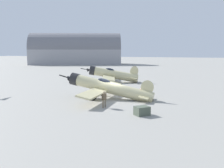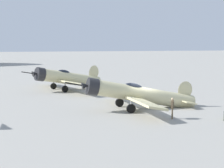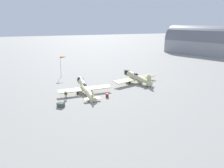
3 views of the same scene
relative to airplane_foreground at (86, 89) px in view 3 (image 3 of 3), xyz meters
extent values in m
plane|color=gray|center=(0.03, -0.52, -1.35)|extent=(400.00, 400.00, 0.00)
cylinder|color=beige|center=(0.03, -0.52, -0.07)|extent=(1.98, 10.18, 3.28)
cylinder|color=#232326|center=(-0.25, 4.29, 0.86)|extent=(1.57, 1.26, 1.65)
cone|color=#232326|center=(-0.29, 4.94, 0.99)|extent=(0.66, 0.69, 0.72)
cube|color=black|center=(-0.30, 5.09, 0.99)|extent=(0.67, 3.16, 0.70)
ellipsoid|color=black|center=(-0.03, 0.48, 0.72)|extent=(0.86, 1.84, 0.99)
cube|color=#C6BC89|center=(-0.04, 0.68, -0.22)|extent=(12.00, 2.33, 0.49)
ellipsoid|color=beige|center=(0.28, -4.73, 0.22)|extent=(0.22, 1.79, 1.91)
cube|color=#C6BC89|center=(0.27, -4.53, -0.78)|extent=(3.46, 1.30, 0.31)
cylinder|color=#999BA0|center=(-1.67, 1.19, -0.46)|extent=(0.14, 0.14, 0.99)
cylinder|color=black|center=(-1.67, 1.19, -0.95)|extent=(0.25, 0.81, 0.80)
cylinder|color=#999BA0|center=(1.52, 1.38, -0.46)|extent=(0.14, 0.14, 0.99)
cylinder|color=black|center=(1.52, 1.38, -0.95)|extent=(0.25, 0.81, 0.80)
cylinder|color=black|center=(0.31, -5.33, -1.21)|extent=(0.12, 0.29, 0.28)
cylinder|color=beige|center=(14.76, 4.43, 0.10)|extent=(4.43, 8.62, 3.03)
cylinder|color=#232326|center=(13.36, 8.23, 0.84)|extent=(1.96, 1.68, 1.79)
cone|color=#232326|center=(13.13, 8.84, 0.96)|extent=(0.88, 0.86, 0.78)
cube|color=black|center=(13.08, 8.98, 0.96)|extent=(0.33, 2.86, 0.60)
ellipsoid|color=black|center=(14.47, 5.23, 0.90)|extent=(1.34, 1.95, 0.97)
cube|color=#C6BC89|center=(14.41, 5.39, -0.14)|extent=(13.34, 6.57, 0.54)
ellipsoid|color=beige|center=(16.00, 1.09, 0.69)|extent=(0.74, 1.74, 2.13)
cube|color=#C6BC89|center=(15.93, 1.28, -0.44)|extent=(3.57, 2.21, 0.30)
cylinder|color=#999BA0|center=(12.67, 5.29, -0.42)|extent=(0.14, 0.14, 1.07)
cylinder|color=black|center=(12.67, 5.29, -0.95)|extent=(0.47, 0.82, 0.80)
cylinder|color=#999BA0|center=(15.79, 6.45, -0.42)|extent=(0.14, 0.14, 1.07)
cylinder|color=black|center=(15.79, 6.45, -0.95)|extent=(0.47, 0.82, 0.80)
cylinder|color=black|center=(16.18, 0.61, -1.21)|extent=(0.19, 0.30, 0.28)
cylinder|color=brown|center=(-4.43, -1.43, -0.93)|extent=(0.12, 0.12, 0.85)
cylinder|color=brown|center=(-4.70, -1.31, -0.93)|extent=(0.12, 0.12, 0.85)
cube|color=brown|center=(-4.57, -1.37, -0.21)|extent=(0.51, 0.40, 0.60)
sphere|color=tan|center=(-4.57, -1.37, 0.22)|extent=(0.22, 0.22, 0.22)
cylinder|color=brown|center=(-4.31, -1.48, -0.19)|extent=(0.09, 0.09, 0.57)
cylinder|color=brown|center=(-4.82, -1.25, -0.19)|extent=(0.09, 0.09, 0.57)
cube|color=#4C5647|center=(-6.17, -5.67, -0.95)|extent=(1.57, 1.56, 0.81)
cylinder|color=maroon|center=(3.84, -3.25, -0.95)|extent=(0.62, 0.62, 0.82)
torus|color=maroon|center=(3.84, -3.25, -0.78)|extent=(0.66, 0.66, 0.04)
torus|color=maroon|center=(3.84, -3.25, -1.11)|extent=(0.66, 0.66, 0.04)
cylinder|color=gray|center=(-3.06, 18.88, 1.52)|extent=(0.10, 0.10, 5.74)
cone|color=orange|center=(-2.05, 19.06, 4.24)|extent=(2.12, 0.91, 0.56)
cube|color=#939399|center=(67.34, 40.85, 1.77)|extent=(27.71, 40.02, 6.25)
cylinder|color=slate|center=(67.34, 40.85, 4.89)|extent=(27.71, 40.02, 14.05)
camera|label=1|loc=(-27.34, -10.65, 4.36)|focal=39.67mm
camera|label=2|loc=(-30.62, 9.90, 4.74)|focal=57.31mm
camera|label=3|loc=(-10.39, -47.43, 14.58)|focal=36.93mm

